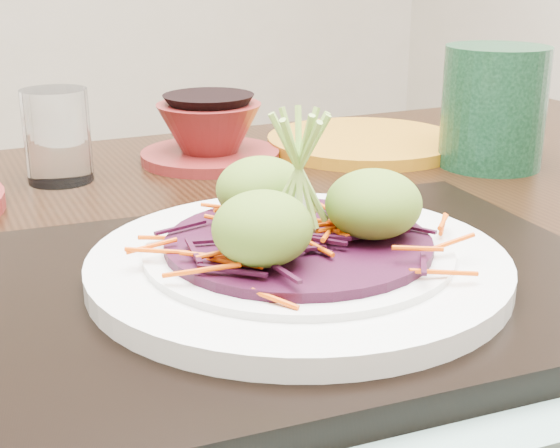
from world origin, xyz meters
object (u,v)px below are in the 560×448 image
dining_table (273,397)px  terracotta_bowl_set (210,136)px  serving_tray (298,289)px  water_glass (57,136)px  yellow_plate (364,142)px  white_plate (298,263)px  green_jar (493,107)px

dining_table → terracotta_bowl_set: size_ratio=8.96×
serving_tray → water_glass: 0.36m
serving_tray → terracotta_bowl_set: terracotta_bowl_set is taller
water_glass → dining_table: bearing=-79.7°
water_glass → serving_tray: bearing=-85.7°
yellow_plate → white_plate: bearing=-135.1°
serving_tray → yellow_plate: serving_tray is taller
dining_table → white_plate: 0.16m
dining_table → serving_tray: serving_tray is taller
white_plate → water_glass: bearing=94.3°
serving_tray → white_plate: white_plate is taller
water_glass → yellow_plate: size_ratio=0.41×
serving_tray → yellow_plate: 0.43m
terracotta_bowl_set → green_jar: (0.23, -0.18, 0.03)m
white_plate → terracotta_bowl_set: terracotta_bowl_set is taller
white_plate → yellow_plate: (0.30, 0.30, -0.02)m
dining_table → yellow_plate: (0.28, 0.23, 0.11)m
water_glass → white_plate: bearing=-85.7°
water_glass → green_jar: bearing=-26.0°
water_glass → green_jar: 0.43m
serving_tray → green_jar: size_ratio=3.24×
white_plate → terracotta_bowl_set: 0.37m
green_jar → serving_tray: bearing=-154.7°
dining_table → water_glass: (-0.05, 0.29, 0.15)m
white_plate → water_glass: water_glass is taller
white_plate → yellow_plate: white_plate is taller
serving_tray → white_plate: (-0.00, 0.00, 0.02)m
serving_tray → yellow_plate: (0.30, 0.30, -0.01)m
yellow_plate → green_jar: (0.06, -0.13, 0.05)m
white_plate → terracotta_bowl_set: size_ratio=1.61×
serving_tray → water_glass: (-0.03, 0.36, 0.03)m
water_glass → terracotta_bowl_set: size_ratio=0.56×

